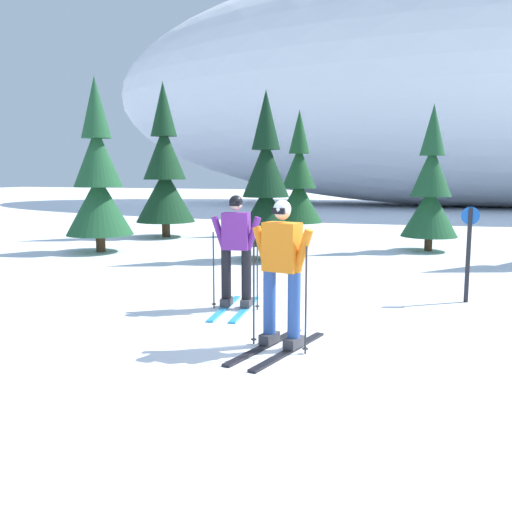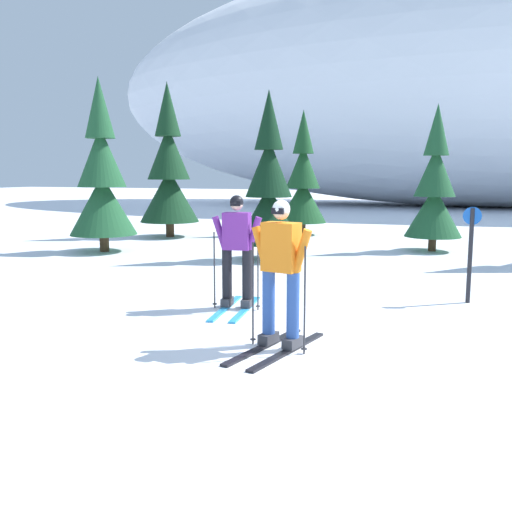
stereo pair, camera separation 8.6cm
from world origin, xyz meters
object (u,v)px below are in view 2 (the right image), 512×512
at_px(skier_orange_jacket, 280,272).
at_px(pine_tree_center_right, 269,190).
at_px(skier_purple_jacket, 237,250).
at_px(trail_marker_post, 470,249).
at_px(pine_tree_left, 102,180).
at_px(pine_tree_center_left, 303,183).
at_px(pine_tree_right, 435,190).
at_px(pine_tree_far_left, 169,173).

relative_size(skier_orange_jacket, pine_tree_center_right, 0.44).
bearing_deg(skier_purple_jacket, trail_marker_post, 27.04).
distance_m(pine_tree_left, pine_tree_center_right, 4.51).
xyz_separation_m(skier_orange_jacket, pine_tree_center_left, (-3.31, 12.00, 0.80)).
height_order(pine_tree_center_right, trail_marker_post, pine_tree_center_right).
height_order(skier_orange_jacket, pine_tree_left, pine_tree_left).
distance_m(pine_tree_right, trail_marker_post, 6.18).
bearing_deg(skier_orange_jacket, pine_tree_far_left, 125.90).
distance_m(skier_purple_jacket, pine_tree_right, 8.10).
relative_size(pine_tree_left, trail_marker_post, 2.93).
bearing_deg(skier_orange_jacket, pine_tree_left, 138.57).
bearing_deg(trail_marker_post, pine_tree_center_right, 145.59).
relative_size(skier_orange_jacket, pine_tree_left, 0.39).
xyz_separation_m(skier_orange_jacket, skier_purple_jacket, (-1.25, 1.63, -0.02)).
distance_m(pine_tree_left, pine_tree_right, 8.64).
height_order(skier_orange_jacket, pine_tree_center_left, pine_tree_center_left).
relative_size(pine_tree_right, trail_marker_post, 2.50).
bearing_deg(pine_tree_left, trail_marker_post, -17.55).
bearing_deg(skier_orange_jacket, skier_purple_jacket, 127.45).
xyz_separation_m(skier_purple_jacket, pine_tree_left, (-5.72, 4.52, 0.97)).
relative_size(skier_purple_jacket, pine_tree_far_left, 0.35).
distance_m(skier_orange_jacket, pine_tree_center_left, 12.47).
xyz_separation_m(skier_purple_jacket, trail_marker_post, (3.28, 1.67, -0.03)).
relative_size(pine_tree_center_right, trail_marker_post, 2.59).
distance_m(skier_orange_jacket, trail_marker_post, 3.88).
bearing_deg(pine_tree_center_right, pine_tree_right, 40.27).
distance_m(pine_tree_far_left, trail_marker_post, 11.28).
xyz_separation_m(pine_tree_far_left, pine_tree_center_right, (4.63, -3.43, -0.39)).
distance_m(skier_orange_jacket, pine_tree_center_right, 6.89).
xyz_separation_m(skier_purple_jacket, pine_tree_center_right, (-1.22, 4.76, 0.75)).
xyz_separation_m(skier_orange_jacket, trail_marker_post, (2.03, 3.31, -0.05)).
bearing_deg(trail_marker_post, pine_tree_left, 162.45).
bearing_deg(pine_tree_center_left, pine_tree_right, -31.13).
bearing_deg(pine_tree_far_left, pine_tree_center_left, 29.83).
height_order(pine_tree_left, pine_tree_center_right, pine_tree_left).
relative_size(pine_tree_far_left, pine_tree_left, 1.09).
bearing_deg(skier_orange_jacket, pine_tree_center_left, 105.42).
bearing_deg(pine_tree_far_left, trail_marker_post, -35.48).
bearing_deg(pine_tree_far_left, pine_tree_left, -87.90).
relative_size(skier_orange_jacket, pine_tree_center_left, 0.43).
relative_size(pine_tree_far_left, pine_tree_center_left, 1.19).
bearing_deg(pine_tree_left, skier_purple_jacket, -38.31).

